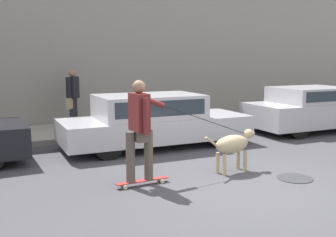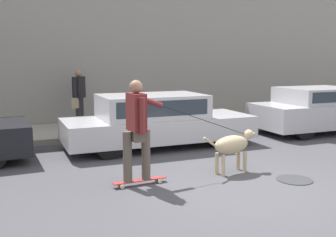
% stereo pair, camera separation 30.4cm
% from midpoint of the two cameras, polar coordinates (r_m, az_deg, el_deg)
% --- Properties ---
extents(ground_plane, '(36.00, 36.00, 0.00)m').
position_cam_midpoint_polar(ground_plane, '(6.65, 11.60, -9.86)').
color(ground_plane, '#47474C').
extents(back_wall, '(32.00, 0.30, 5.85)m').
position_cam_midpoint_polar(back_wall, '(12.91, -6.67, 12.28)').
color(back_wall, gray).
rests_on(back_wall, ground_plane).
extents(sidewalk_curb, '(30.00, 2.46, 0.15)m').
position_cam_midpoint_polar(sidewalk_curb, '(11.72, -4.52, -1.32)').
color(sidewalk_curb, '#A39E93').
rests_on(sidewalk_curb, ground_plane).
extents(parked_car_1, '(4.52, 1.73, 1.26)m').
position_cam_midpoint_polar(parked_car_1, '(9.39, -0.72, -0.39)').
color(parked_car_1, black).
rests_on(parked_car_1, ground_plane).
extents(parked_car_2, '(4.06, 1.83, 1.29)m').
position_cam_midpoint_polar(parked_car_2, '(12.22, 21.89, 1.14)').
color(parked_car_2, black).
rests_on(parked_car_2, ground_plane).
extents(dog, '(1.19, 0.45, 0.78)m').
position_cam_midpoint_polar(dog, '(7.35, 10.50, -3.85)').
color(dog, tan).
rests_on(dog, ground_plane).
extents(skateboarder, '(2.67, 0.61, 1.76)m').
position_cam_midpoint_polar(skateboarder, '(6.43, -3.13, -1.13)').
color(skateboarder, beige).
rests_on(skateboarder, ground_plane).
extents(pedestrian_with_bag, '(0.49, 0.64, 1.65)m').
position_cam_midpoint_polar(pedestrian_with_bag, '(11.56, -12.08, 3.28)').
color(pedestrian_with_bag, '#28282D').
rests_on(pedestrian_with_bag, sidewalk_curb).
extents(manhole_cover, '(0.62, 0.62, 0.01)m').
position_cam_midpoint_polar(manhole_cover, '(7.32, 19.05, -8.41)').
color(manhole_cover, '#38383D').
rests_on(manhole_cover, ground_plane).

